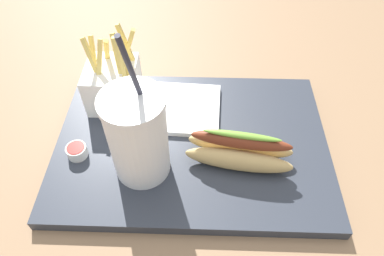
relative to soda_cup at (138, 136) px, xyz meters
The scene contains 7 objects.
ground_plane 0.14m from the soda_cup, 37.55° to the left, with size 2.40×2.40×0.02m, color #8C6B4C.
food_tray 0.13m from the soda_cup, 37.55° to the left, with size 0.45×0.32×0.02m, color #2D333D.
soda_cup is the anchor object (origin of this frame).
fries_basket 0.17m from the soda_cup, 114.62° to the left, with size 0.09×0.09×0.15m.
hot_dog_1 0.16m from the soda_cup, ahead, with size 0.17×0.08×0.07m.
ketchup_cup_1 0.13m from the soda_cup, 169.55° to the left, with size 0.03×0.03×0.02m.
napkin_stack 0.16m from the soda_cup, 63.99° to the left, with size 0.12×0.12×0.01m, color white.
Camera 1 is at (0.01, -0.37, 0.48)m, focal length 32.46 mm.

